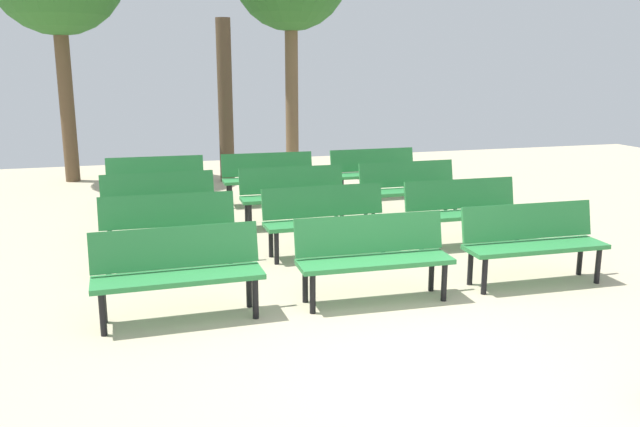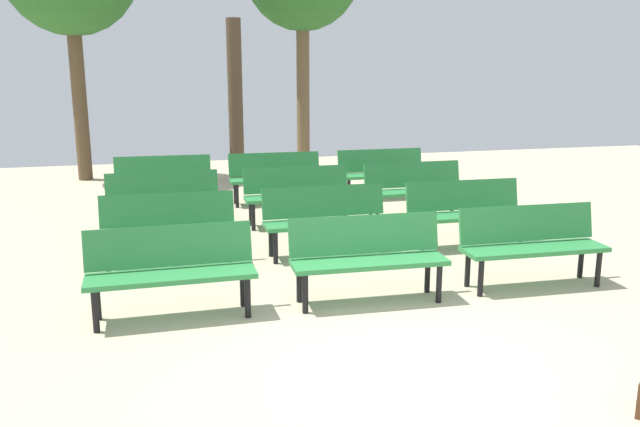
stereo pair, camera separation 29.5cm
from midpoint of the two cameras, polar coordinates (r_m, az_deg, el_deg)
name	(u,v)px [view 1 (the left image)]	position (r m, az deg, el deg)	size (l,w,h in m)	color
ground_plane	(432,364)	(5.59, 8.15, -12.79)	(24.00, 24.00, 0.00)	#BCAD8E
bench_r0_c0	(178,268)	(6.46, -13.53, -4.61)	(1.61, 0.50, 0.87)	#2D8442
bench_r0_c1	(373,253)	(6.79, 3.38, -3.41)	(1.62, 0.54, 0.87)	#2D8442
bench_r0_c2	(532,239)	(7.64, 16.90, -2.10)	(1.61, 0.53, 0.87)	#2D8442
bench_r1_c0	(168,227)	(8.08, -14.04, -1.11)	(1.61, 0.53, 0.87)	#2D8442
bench_r1_c1	(326,216)	(8.37, -0.51, -0.24)	(1.60, 0.48, 0.87)	#2D8442
bench_r1_c2	(463,208)	(9.01, 11.42, 0.46)	(1.61, 0.51, 0.87)	#2D8442
bench_r2_c0	(159,200)	(9.70, -14.64, 1.18)	(1.61, 0.50, 0.87)	#2D8442
bench_r2_c1	(293,192)	(9.94, -3.19, 1.86)	(1.62, 0.54, 0.87)	#2D8442
bench_r2_c2	(409,186)	(10.51, 6.97, 2.39)	(1.60, 0.49, 0.87)	#2D8442
bench_r3_c0	(156,180)	(11.36, -14.78, 2.86)	(1.62, 0.54, 0.87)	#2D8442
bench_r3_c1	(269,175)	(11.49, -5.21, 3.34)	(1.61, 0.53, 0.87)	#2D8442
bench_r3_c2	(374,170)	(12.01, 4.05, 3.78)	(1.60, 0.48, 0.87)	#2D8442
tree_2	(225,101)	(13.69, -8.83, 9.58)	(0.30, 0.30, 3.28)	#4C3A28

